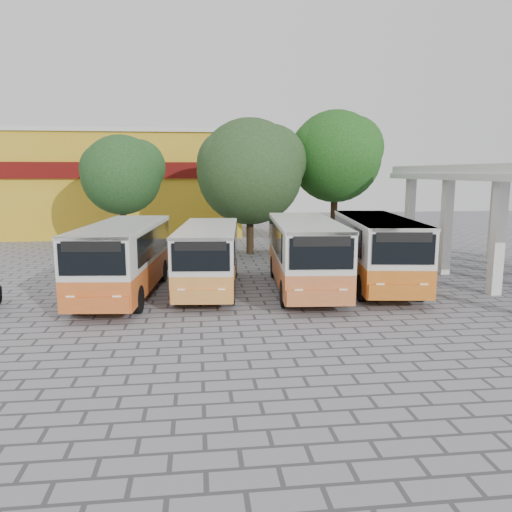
{
  "coord_description": "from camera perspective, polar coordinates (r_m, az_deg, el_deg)",
  "views": [
    {
      "loc": [
        -4.44,
        -17.23,
        5.05
      ],
      "look_at": [
        -1.96,
        3.76,
        1.5
      ],
      "focal_mm": 35.0,
      "sensor_mm": 36.0,
      "label": 1
    }
  ],
  "objects": [
    {
      "name": "tree_middle",
      "position": [
        31.04,
        -0.56,
        10.01
      ],
      "size": [
        6.81,
        6.48,
        8.33
      ],
      "color": "#2E2113",
      "rests_on": "ground"
    },
    {
      "name": "shophouse_block",
      "position": [
        43.72,
        -15.52,
        8.03
      ],
      "size": [
        20.4,
        10.4,
        8.3
      ],
      "color": "gold",
      "rests_on": "ground"
    },
    {
      "name": "bus_far_right",
      "position": [
        22.89,
        13.62,
        1.04
      ],
      "size": [
        3.67,
        8.79,
        3.07
      ],
      "rotation": [
        0.0,
        0.0,
        -0.13
      ],
      "color": "#C46116",
      "rests_on": "ground"
    },
    {
      "name": "bus_centre_right",
      "position": [
        21.49,
        5.63,
        0.66
      ],
      "size": [
        3.21,
        8.57,
        3.03
      ],
      "rotation": [
        0.0,
        0.0,
        -0.08
      ],
      "color": "#C26330",
      "rests_on": "ground"
    },
    {
      "name": "tree_right",
      "position": [
        33.56,
        9.18,
        11.49
      ],
      "size": [
        6.25,
        5.95,
        9.04
      ],
      "color": "#3C2615",
      "rests_on": "ground"
    },
    {
      "name": "bus_centre_left",
      "position": [
        21.56,
        -5.45,
        0.31
      ],
      "size": [
        3.05,
        7.9,
        2.78
      ],
      "rotation": [
        0.0,
        0.0,
        -0.09
      ],
      "color": "orange",
      "rests_on": "ground"
    },
    {
      "name": "ground",
      "position": [
        18.49,
        7.46,
        -6.4
      ],
      "size": [
        90.0,
        90.0,
        0.0
      ],
      "primitive_type": "plane",
      "color": "gray",
      "rests_on": "ground"
    },
    {
      "name": "bus_far_left",
      "position": [
        21.16,
        -14.9,
        0.16
      ],
      "size": [
        3.33,
        8.47,
        2.97
      ],
      "rotation": [
        0.0,
        0.0,
        -0.1
      ],
      "color": "#C9571E",
      "rests_on": "ground"
    },
    {
      "name": "tree_left",
      "position": [
        32.61,
        -15.03,
        9.22
      ],
      "size": [
        5.2,
        4.95,
        7.37
      ],
      "color": "#412B13",
      "rests_on": "ground"
    }
  ]
}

